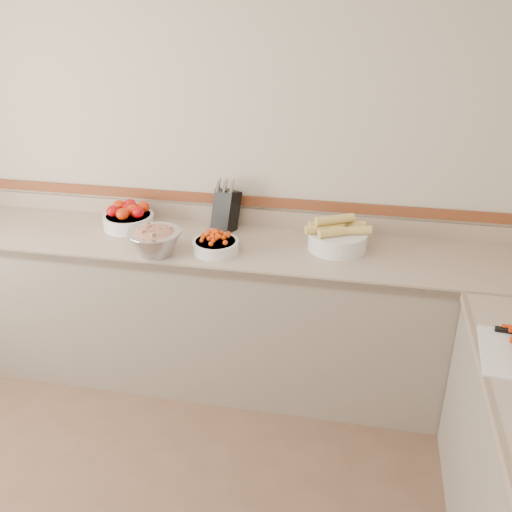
% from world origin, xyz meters
% --- Properties ---
extents(back_wall, '(4.00, 0.00, 4.00)m').
position_xyz_m(back_wall, '(0.00, 2.00, 1.30)').
color(back_wall, beige).
rests_on(back_wall, ground_plane).
extents(counter_back, '(4.00, 0.65, 1.08)m').
position_xyz_m(counter_back, '(0.00, 1.68, 0.45)').
color(counter_back, tan).
rests_on(counter_back, ground_plane).
extents(knife_block, '(0.18, 0.20, 0.31)m').
position_xyz_m(knife_block, '(0.06, 1.89, 1.03)').
color(knife_block, black).
rests_on(knife_block, counter_back).
extents(tomato_bowl, '(0.30, 0.30, 0.15)m').
position_xyz_m(tomato_bowl, '(-0.52, 1.80, 0.97)').
color(tomato_bowl, silver).
rests_on(tomato_bowl, counter_back).
extents(cherry_tomato_bowl, '(0.25, 0.25, 0.14)m').
position_xyz_m(cherry_tomato_bowl, '(0.08, 1.56, 0.95)').
color(cherry_tomato_bowl, silver).
rests_on(cherry_tomato_bowl, counter_back).
extents(corn_bowl, '(0.36, 0.33, 0.20)m').
position_xyz_m(corn_bowl, '(0.73, 1.74, 0.97)').
color(corn_bowl, silver).
rests_on(corn_bowl, counter_back).
extents(rhubarb_bowl, '(0.29, 0.29, 0.17)m').
position_xyz_m(rhubarb_bowl, '(-0.23, 1.47, 0.98)').
color(rhubarb_bowl, '#B2B2BA').
rests_on(rhubarb_bowl, counter_back).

